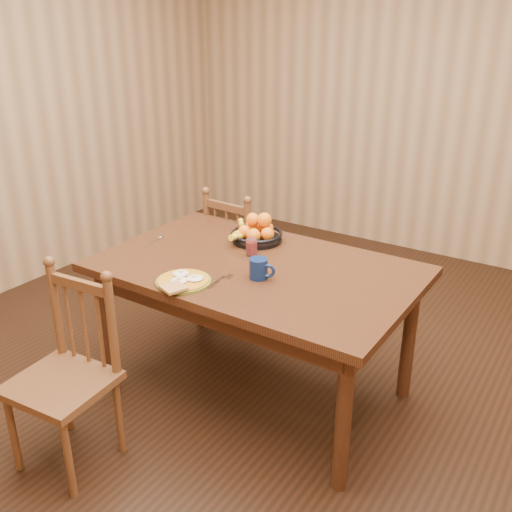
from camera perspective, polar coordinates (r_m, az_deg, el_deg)
The scene contains 10 objects.
room at distance 2.70m, azimuth 0.00°, elevation 10.81°, with size 4.52×5.02×2.72m.
dining_table at distance 2.92m, azimuth 0.00°, elevation -2.44°, with size 1.60×1.00×0.75m.
chair_far at distance 3.79m, azimuth -1.57°, elevation -0.12°, with size 0.43×0.41×0.90m.
chair_near at distance 2.72m, azimuth -18.39°, elevation -11.28°, with size 0.44×0.43×0.91m.
breakfast_plate at distance 2.71m, azimuth -7.30°, elevation -2.47°, with size 0.26×0.30×0.04m.
fork at distance 2.72m, azimuth -3.49°, elevation -2.40°, with size 0.05×0.18×0.00m.
spoon at distance 3.28m, azimuth -9.79°, elevation 1.79°, with size 0.04×0.16×0.01m.
coffee_mug at distance 2.72m, azimuth 0.34°, elevation -1.26°, with size 0.13×0.09×0.10m.
juice_glass at distance 2.99m, azimuth -0.45°, elevation 0.85°, with size 0.06×0.06×0.09m.
fruit_bowl at distance 3.18m, azimuth -0.02°, elevation 2.39°, with size 0.32×0.32×0.17m.
Camera 1 is at (1.45, -2.21, 1.91)m, focal length 40.00 mm.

